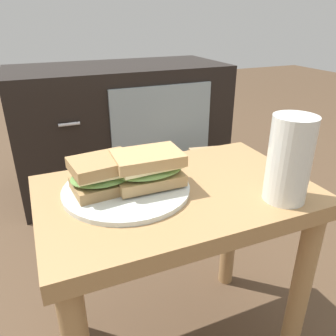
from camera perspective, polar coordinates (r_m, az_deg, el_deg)
name	(u,v)px	position (r m, az deg, el deg)	size (l,w,h in m)	color
side_table	(176,225)	(0.74, 1.38, -9.68)	(0.56, 0.36, 0.46)	#A37A4C
tv_cabinet	(122,128)	(1.63, -7.84, 6.78)	(0.96, 0.46, 0.58)	black
plate	(127,189)	(0.69, -7.06, -3.56)	(0.26, 0.26, 0.01)	silver
sandwich_front	(103,175)	(0.67, -11.06, -1.10)	(0.13, 0.11, 0.07)	#9E7A4C
sandwich_back	(148,168)	(0.67, -3.45, 0.02)	(0.15, 0.10, 0.07)	tan
beer_glass	(289,161)	(0.66, 19.90, 1.12)	(0.08, 0.08, 0.17)	silver
paper_bag	(217,184)	(1.39, 8.40, -2.79)	(0.26, 0.18, 0.31)	tan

